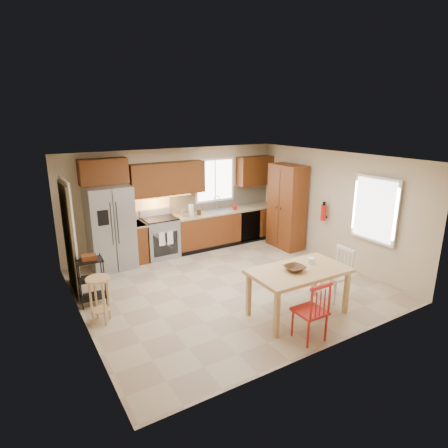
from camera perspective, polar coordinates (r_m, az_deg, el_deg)
floor at (r=7.52m, az=0.78°, el=-9.32°), size 5.50×5.50×0.00m
ceiling at (r=6.82m, az=0.87°, el=9.97°), size 5.50×5.00×0.02m
wall_back at (r=9.22m, az=-7.44°, el=3.63°), size 5.50×0.02×2.50m
wall_front at (r=5.24m, az=15.53°, el=-6.78°), size 5.50×0.02×2.50m
wall_left at (r=6.15m, az=-21.54°, el=-3.89°), size 0.02×5.00×2.50m
wall_right at (r=8.79m, az=16.23°, el=2.49°), size 0.02×5.00×2.50m
refrigerator at (r=8.43m, az=-16.91°, el=-0.55°), size 0.92×0.75×1.82m
range_stove at (r=8.95m, az=-9.65°, el=-2.12°), size 0.76×0.63×0.92m
base_cabinet_narrow at (r=8.79m, az=-13.01°, el=-2.72°), size 0.30×0.60×0.90m
base_cabinet_run at (r=9.74m, az=0.40°, el=-0.41°), size 2.92×0.60×0.90m
dishwasher at (r=9.81m, az=4.08°, el=-0.34°), size 0.60×0.02×0.78m
backsplash at (r=9.80m, az=-0.46°, el=4.07°), size 2.92×0.03×0.55m
upper_over_fridge at (r=8.38m, az=-17.93°, el=7.61°), size 1.00×0.35×0.55m
upper_left_block at (r=8.86m, az=-8.60°, el=6.85°), size 1.80×0.35×0.75m
upper_right_block at (r=10.07m, az=4.75°, el=8.10°), size 1.00×0.35×0.75m
window_back at (r=9.61m, az=-1.44°, el=6.70°), size 1.12×0.04×1.12m
sink at (r=9.54m, az=-0.57°, el=1.78°), size 0.62×0.46×0.16m
undercab_glow at (r=8.80m, az=-10.23°, el=4.09°), size 1.60×0.30×0.01m
soap_bottle at (r=9.62m, az=1.68°, el=2.73°), size 0.09×0.09×0.19m
paper_towel at (r=9.06m, az=-5.04°, el=2.11°), size 0.12×0.12×0.28m
canister_steel at (r=8.99m, az=-6.18°, el=1.64°), size 0.11×0.11×0.18m
canister_wood at (r=9.14m, az=-3.83°, el=1.81°), size 0.10×0.10×0.14m
pantry at (r=9.46m, az=9.51°, el=2.61°), size 0.50×0.95×2.10m
fire_extinguisher at (r=8.84m, az=14.91°, el=1.66°), size 0.12×0.12×0.36m
window_right at (r=7.99m, az=22.00°, el=2.06°), size 0.04×1.02×1.32m
doorway at (r=7.45m, az=-22.57°, el=-2.20°), size 0.04×0.95×2.10m
dining_table at (r=6.48m, az=11.19°, el=-10.17°), size 1.65×0.95×0.80m
chair_red at (r=5.81m, az=12.98°, el=-12.65°), size 0.46×0.46×0.96m
chair_white at (r=7.11m, az=16.70°, el=-7.41°), size 0.46×0.46×0.96m
table_bowl at (r=6.25m, az=10.69°, el=-7.06°), size 0.34×0.34×0.08m
table_jar at (r=6.60m, az=13.12°, el=-5.63°), size 0.13×0.13×0.15m
bar_stool at (r=6.45m, az=-18.39°, el=-10.95°), size 0.48×0.48×0.78m
utility_cart at (r=7.05m, az=-19.53°, el=-8.20°), size 0.46×0.37×0.88m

